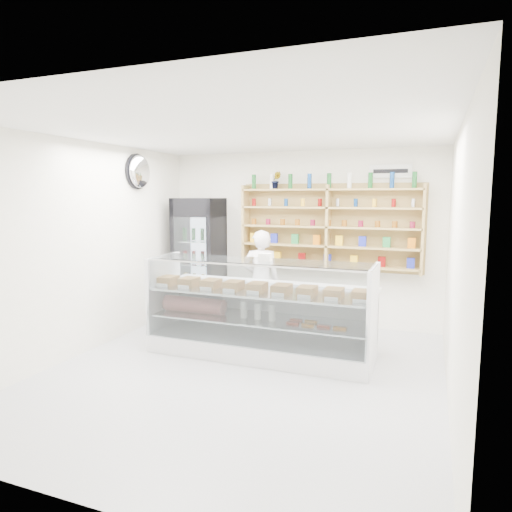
% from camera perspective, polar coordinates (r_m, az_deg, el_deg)
% --- Properties ---
extents(room, '(5.00, 5.00, 5.00)m').
position_cam_1_polar(room, '(5.18, -1.97, -0.04)').
color(room, '#B5B6BA').
rests_on(room, ground).
extents(display_counter, '(2.92, 0.87, 1.27)m').
position_cam_1_polar(display_counter, '(6.03, 0.46, -9.15)').
color(display_counter, white).
rests_on(display_counter, floor).
extents(shop_worker, '(0.67, 0.55, 1.56)m').
position_cam_1_polar(shop_worker, '(7.09, 0.61, -3.04)').
color(shop_worker, white).
rests_on(shop_worker, floor).
extents(drinks_cooler, '(0.77, 0.75, 2.05)m').
position_cam_1_polar(drinks_cooler, '(7.86, -7.07, -0.25)').
color(drinks_cooler, black).
rests_on(drinks_cooler, floor).
extents(wall_shelving, '(2.84, 0.28, 1.33)m').
position_cam_1_polar(wall_shelving, '(7.24, 9.01, 3.57)').
color(wall_shelving, tan).
rests_on(wall_shelving, back_wall).
extents(potted_plant, '(0.18, 0.16, 0.28)m').
position_cam_1_polar(potted_plant, '(7.46, 2.53, 9.44)').
color(potted_plant, '#1E6626').
rests_on(potted_plant, wall_shelving).
extents(security_mirror, '(0.15, 0.50, 0.50)m').
position_cam_1_polar(security_mirror, '(7.27, -14.33, 10.19)').
color(security_mirror, silver).
rests_on(security_mirror, left_wall).
extents(wall_sign, '(0.62, 0.03, 0.20)m').
position_cam_1_polar(wall_sign, '(7.23, 16.47, 10.13)').
color(wall_sign, white).
rests_on(wall_sign, back_wall).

